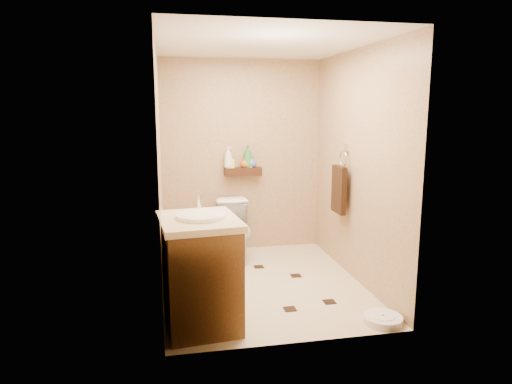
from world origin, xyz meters
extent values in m
plane|color=beige|center=(0.00, 0.00, 0.00)|extent=(2.50, 2.50, 0.00)
cube|color=tan|center=(0.00, 1.25, 1.20)|extent=(2.00, 0.04, 2.40)
cube|color=tan|center=(0.00, -1.25, 1.20)|extent=(2.00, 0.04, 2.40)
cube|color=tan|center=(-1.00, 0.00, 1.20)|extent=(0.04, 2.50, 2.40)
cube|color=tan|center=(1.00, 0.00, 1.20)|extent=(0.04, 2.50, 2.40)
cube|color=silver|center=(0.00, 0.00, 2.40)|extent=(2.00, 2.50, 0.02)
cube|color=#391A0F|center=(0.00, 1.17, 1.02)|extent=(0.46, 0.14, 0.10)
cube|color=black|center=(-0.39, -0.18, 0.00)|extent=(0.11, 0.11, 0.01)
cube|color=black|center=(0.40, 0.14, 0.00)|extent=(0.11, 0.11, 0.01)
cube|color=black|center=(0.11, -0.66, 0.00)|extent=(0.11, 0.11, 0.01)
cube|color=black|center=(-0.48, 0.52, 0.00)|extent=(0.11, 0.11, 0.01)
cube|color=black|center=(0.52, -0.58, 0.00)|extent=(0.11, 0.11, 0.01)
cube|color=black|center=(0.06, 0.50, 0.00)|extent=(0.11, 0.11, 0.01)
imported|color=white|center=(-0.15, 0.83, 0.35)|extent=(0.40, 0.70, 0.70)
cube|color=brown|center=(-0.70, -0.79, 0.43)|extent=(0.65, 0.77, 0.87)
cube|color=beige|center=(-0.70, -0.79, 0.90)|extent=(0.70, 0.82, 0.06)
cylinder|color=white|center=(-0.68, -0.79, 0.93)|extent=(0.40, 0.40, 0.06)
cylinder|color=silver|center=(-0.68, -0.54, 1.00)|extent=(0.03, 0.03, 0.13)
cylinder|color=white|center=(0.82, -1.07, 0.03)|extent=(0.41, 0.41, 0.06)
cylinder|color=white|center=(0.82, -1.07, 0.06)|extent=(0.20, 0.20, 0.01)
cylinder|color=#196458|center=(-0.51, 0.80, 0.06)|extent=(0.11, 0.11, 0.12)
cylinder|color=white|center=(-0.51, 0.80, 0.28)|extent=(0.02, 0.02, 0.34)
sphere|color=white|center=(-0.51, 0.80, 0.44)|extent=(0.08, 0.08, 0.08)
cube|color=silver|center=(0.98, 0.25, 1.38)|extent=(0.03, 0.06, 0.08)
torus|color=silver|center=(0.95, 0.25, 1.26)|extent=(0.02, 0.19, 0.19)
cube|color=black|center=(0.91, 0.25, 0.92)|extent=(0.06, 0.30, 0.52)
cylinder|color=white|center=(-0.94, 0.65, 0.60)|extent=(0.11, 0.11, 0.11)
cylinder|color=silver|center=(-0.98, 0.65, 0.66)|extent=(0.04, 0.02, 0.02)
imported|color=white|center=(-0.19, 1.17, 1.20)|extent=(0.13, 0.13, 0.26)
imported|color=#FFF035|center=(-0.15, 1.17, 1.15)|extent=(0.07, 0.07, 0.16)
imported|color=#CF5918|center=(0.02, 1.17, 1.14)|extent=(0.15, 0.15, 0.13)
imported|color=#2D8837|center=(0.06, 1.17, 1.21)|extent=(0.13, 0.13, 0.28)
imported|color=gold|center=(0.08, 1.17, 1.15)|extent=(0.09, 0.09, 0.16)
imported|color=#4655B0|center=(0.12, 1.17, 1.14)|extent=(0.13, 0.13, 0.14)
camera|label=1|loc=(-0.94, -4.41, 1.80)|focal=32.00mm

